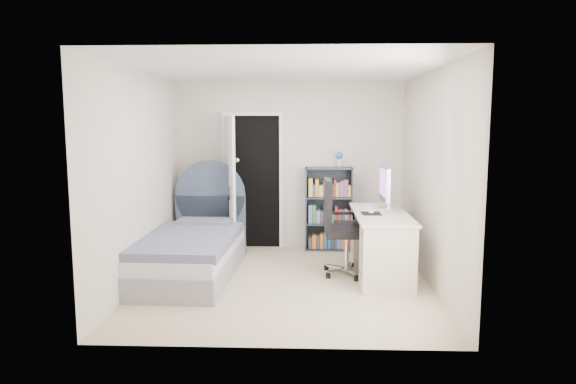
{
  "coord_description": "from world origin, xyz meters",
  "views": [
    {
      "loc": [
        0.26,
        -5.92,
        1.89
      ],
      "look_at": [
        0.03,
        0.25,
        1.06
      ],
      "focal_mm": 32.0,
      "sensor_mm": 36.0,
      "label": 1
    }
  ],
  "objects_px": {
    "nightstand": "(214,224)",
    "desk": "(380,241)",
    "office_chair": "(339,222)",
    "floor_lamp": "(236,213)",
    "bookcase": "(329,212)",
    "bed": "(194,249)"
  },
  "relations": [
    {
      "from": "bed",
      "to": "desk",
      "type": "xyz_separation_m",
      "value": [
        2.35,
        0.02,
        0.12
      ]
    },
    {
      "from": "floor_lamp",
      "to": "bookcase",
      "type": "distance_m",
      "value": 1.39
    },
    {
      "from": "bed",
      "to": "nightstand",
      "type": "xyz_separation_m",
      "value": [
        0.04,
        1.26,
        0.07
      ]
    },
    {
      "from": "floor_lamp",
      "to": "office_chair",
      "type": "relative_size",
      "value": 1.15
    },
    {
      "from": "office_chair",
      "to": "nightstand",
      "type": "bearing_deg",
      "value": 145.55
    },
    {
      "from": "bed",
      "to": "nightstand",
      "type": "relative_size",
      "value": 3.9
    },
    {
      "from": "bookcase",
      "to": "bed",
      "type": "bearing_deg",
      "value": -143.39
    },
    {
      "from": "floor_lamp",
      "to": "nightstand",
      "type": "bearing_deg",
      "value": 174.01
    },
    {
      "from": "bed",
      "to": "floor_lamp",
      "type": "bearing_deg",
      "value": 73.45
    },
    {
      "from": "nightstand",
      "to": "office_chair",
      "type": "bearing_deg",
      "value": -34.45
    },
    {
      "from": "nightstand",
      "to": "bookcase",
      "type": "xyz_separation_m",
      "value": [
        1.72,
        0.04,
        0.2
      ]
    },
    {
      "from": "floor_lamp",
      "to": "desk",
      "type": "bearing_deg",
      "value": -31.34
    },
    {
      "from": "floor_lamp",
      "to": "bookcase",
      "type": "height_order",
      "value": "bookcase"
    },
    {
      "from": "bed",
      "to": "office_chair",
      "type": "xyz_separation_m",
      "value": [
        1.83,
        0.03,
        0.35
      ]
    },
    {
      "from": "nightstand",
      "to": "desk",
      "type": "xyz_separation_m",
      "value": [
        2.31,
        -1.24,
        0.05
      ]
    },
    {
      "from": "desk",
      "to": "office_chair",
      "type": "relative_size",
      "value": 1.35
    },
    {
      "from": "nightstand",
      "to": "bookcase",
      "type": "height_order",
      "value": "bookcase"
    },
    {
      "from": "desk",
      "to": "office_chair",
      "type": "height_order",
      "value": "desk"
    },
    {
      "from": "bookcase",
      "to": "office_chair",
      "type": "relative_size",
      "value": 1.22
    },
    {
      "from": "floor_lamp",
      "to": "office_chair",
      "type": "height_order",
      "value": "floor_lamp"
    },
    {
      "from": "floor_lamp",
      "to": "desk",
      "type": "relative_size",
      "value": 0.86
    },
    {
      "from": "bed",
      "to": "bookcase",
      "type": "distance_m",
      "value": 2.2
    }
  ]
}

